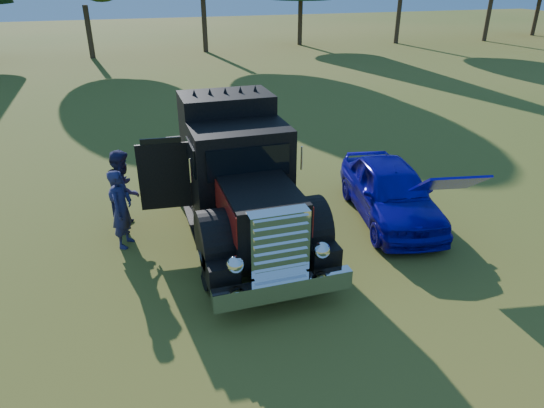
{
  "coord_description": "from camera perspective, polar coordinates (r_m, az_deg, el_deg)",
  "views": [
    {
      "loc": [
        -2.45,
        -7.27,
        5.5
      ],
      "look_at": [
        0.22,
        1.32,
        1.15
      ],
      "focal_mm": 32.0,
      "sensor_mm": 36.0,
      "label": 1
    }
  ],
  "objects": [
    {
      "name": "spectator_near",
      "position": [
        10.88,
        -17.26,
        -0.55
      ],
      "size": [
        0.66,
        0.77,
        1.77
      ],
      "primitive_type": "imported",
      "rotation": [
        0.0,
        0.0,
        1.12
      ],
      "color": "#1C2342",
      "rests_on": "ground"
    },
    {
      "name": "spectator_far",
      "position": [
        11.66,
        -17.01,
        1.64
      ],
      "size": [
        0.91,
        1.06,
        1.9
      ],
      "primitive_type": "imported",
      "rotation": [
        0.0,
        0.0,
        1.35
      ],
      "color": "#202C4A",
      "rests_on": "ground"
    },
    {
      "name": "ground",
      "position": [
        9.44,
        1.1,
        -9.85
      ],
      "size": [
        120.0,
        120.0,
        0.0
      ],
      "primitive_type": "plane",
      "color": "#445C1B",
      "rests_on": "ground"
    },
    {
      "name": "diamond_t_truck",
      "position": [
        10.93,
        -4.19,
        3.03
      ],
      "size": [
        3.38,
        7.16,
        3.0
      ],
      "color": "black",
      "rests_on": "ground"
    },
    {
      "name": "hotrod_coupe",
      "position": [
        12.01,
        13.79,
        1.51
      ],
      "size": [
        2.37,
        4.43,
        1.89
      ],
      "color": "#0719A5",
      "rests_on": "ground"
    }
  ]
}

